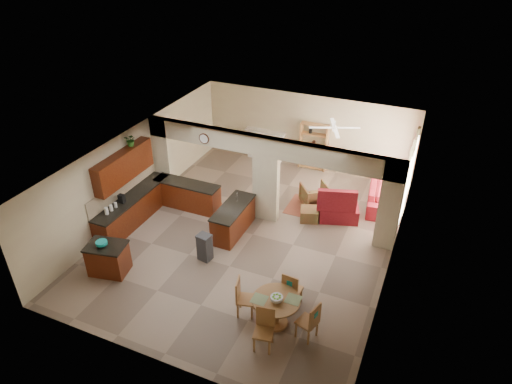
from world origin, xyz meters
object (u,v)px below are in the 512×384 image
at_px(kitchen_island, 108,258).
at_px(armchair, 315,195).
at_px(dining_table, 276,308).
at_px(sofa, 385,192).

distance_m(kitchen_island, armchair, 6.75).
relative_size(dining_table, armchair, 1.34).
bearing_deg(sofa, armchair, 111.21).
xyz_separation_m(sofa, armchair, (-2.10, -1.12, -0.00)).
bearing_deg(kitchen_island, sofa, 34.95).
bearing_deg(armchair, kitchen_island, 14.96).
xyz_separation_m(dining_table, armchair, (-0.71, 5.33, -0.13)).
bearing_deg(armchair, sofa, 170.00).
relative_size(kitchen_island, armchair, 1.37).
height_order(dining_table, sofa, sofa).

